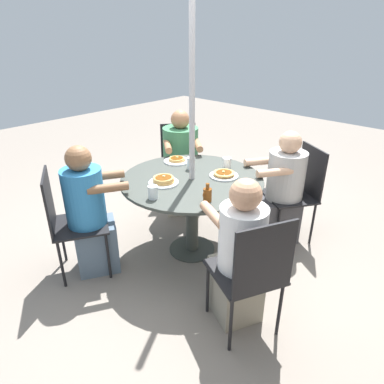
{
  "coord_description": "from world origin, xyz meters",
  "views": [
    {
      "loc": [
        2.03,
        1.91,
        1.96
      ],
      "look_at": [
        0.0,
        0.0,
        0.62
      ],
      "focal_mm": 32.0,
      "sensor_mm": 36.0,
      "label": 1
    }
  ],
  "objects_px": {
    "patio_chair_north": "(68,218)",
    "pancake_plate_c": "(164,181)",
    "patio_chair_west": "(179,160)",
    "diner_south": "(281,193)",
    "drinking_glass_b": "(153,192)",
    "diner_west": "(181,167)",
    "syrup_bottle": "(207,194)",
    "pancake_plate_a": "(224,175)",
    "diner_east": "(239,257)",
    "coffee_cup": "(227,163)",
    "drinking_glass_a": "(191,163)",
    "patio_table": "(192,191)",
    "pancake_plate_b": "(177,160)",
    "diner_north": "(90,216)",
    "patio_chair_east": "(252,271)",
    "patio_chair_south": "(298,188)"
  },
  "relations": [
    {
      "from": "pancake_plate_a",
      "to": "syrup_bottle",
      "type": "xyz_separation_m",
      "value": [
        0.47,
        0.21,
        0.04
      ]
    },
    {
      "from": "patio_chair_north",
      "to": "patio_chair_west",
      "type": "bearing_deg",
      "value": 130.22
    },
    {
      "from": "pancake_plate_c",
      "to": "drinking_glass_a",
      "type": "relative_size",
      "value": 2.29
    },
    {
      "from": "pancake_plate_a",
      "to": "diner_south",
      "type": "bearing_deg",
      "value": 149.88
    },
    {
      "from": "patio_table",
      "to": "coffee_cup",
      "type": "bearing_deg",
      "value": 170.48
    },
    {
      "from": "patio_chair_north",
      "to": "syrup_bottle",
      "type": "height_order",
      "value": "patio_chair_north"
    },
    {
      "from": "patio_table",
      "to": "patio_chair_south",
      "type": "distance_m",
      "value": 1.09
    },
    {
      "from": "diner_west",
      "to": "syrup_bottle",
      "type": "distance_m",
      "value": 1.39
    },
    {
      "from": "patio_chair_east",
      "to": "drinking_glass_b",
      "type": "height_order",
      "value": "patio_chair_east"
    },
    {
      "from": "patio_table",
      "to": "diner_north",
      "type": "height_order",
      "value": "diner_north"
    },
    {
      "from": "patio_chair_west",
      "to": "diner_west",
      "type": "bearing_deg",
      "value": 90.0
    },
    {
      "from": "diner_east",
      "to": "drinking_glass_b",
      "type": "xyz_separation_m",
      "value": [
        0.11,
        -0.77,
        0.29
      ]
    },
    {
      "from": "diner_north",
      "to": "drinking_glass_a",
      "type": "relative_size",
      "value": 10.19
    },
    {
      "from": "patio_table",
      "to": "patio_chair_west",
      "type": "height_order",
      "value": "patio_chair_west"
    },
    {
      "from": "patio_chair_west",
      "to": "pancake_plate_a",
      "type": "xyz_separation_m",
      "value": [
        0.45,
        1.02,
        0.24
      ]
    },
    {
      "from": "patio_chair_north",
      "to": "patio_chair_west",
      "type": "height_order",
      "value": "same"
    },
    {
      "from": "patio_chair_north",
      "to": "diner_west",
      "type": "distance_m",
      "value": 1.52
    },
    {
      "from": "coffee_cup",
      "to": "drinking_glass_b",
      "type": "distance_m",
      "value": 0.91
    },
    {
      "from": "patio_chair_north",
      "to": "drinking_glass_b",
      "type": "bearing_deg",
      "value": 67.22
    },
    {
      "from": "diner_south",
      "to": "pancake_plate_a",
      "type": "bearing_deg",
      "value": 92.46
    },
    {
      "from": "pancake_plate_b",
      "to": "patio_chair_east",
      "type": "bearing_deg",
      "value": 64.1
    },
    {
      "from": "patio_chair_south",
      "to": "syrup_bottle",
      "type": "height_order",
      "value": "patio_chair_south"
    },
    {
      "from": "diner_south",
      "to": "syrup_bottle",
      "type": "relative_size",
      "value": 7.62
    },
    {
      "from": "drinking_glass_b",
      "to": "drinking_glass_a",
      "type": "bearing_deg",
      "value": -162.08
    },
    {
      "from": "pancake_plate_a",
      "to": "pancake_plate_b",
      "type": "xyz_separation_m",
      "value": [
        0.03,
        -0.58,
        -0.0
      ]
    },
    {
      "from": "pancake_plate_c",
      "to": "coffee_cup",
      "type": "relative_size",
      "value": 2.55
    },
    {
      "from": "drinking_glass_a",
      "to": "patio_chair_north",
      "type": "bearing_deg",
      "value": -18.16
    },
    {
      "from": "drinking_glass_a",
      "to": "drinking_glass_b",
      "type": "relative_size",
      "value": 1.08
    },
    {
      "from": "patio_chair_north",
      "to": "syrup_bottle",
      "type": "xyz_separation_m",
      "value": [
        -0.7,
        0.92,
        0.27
      ]
    },
    {
      "from": "diner_south",
      "to": "pancake_plate_c",
      "type": "height_order",
      "value": "diner_south"
    },
    {
      "from": "pancake_plate_b",
      "to": "pancake_plate_c",
      "type": "bearing_deg",
      "value": 33.44
    },
    {
      "from": "patio_table",
      "to": "patio_chair_north",
      "type": "height_order",
      "value": "patio_chair_north"
    },
    {
      "from": "pancake_plate_b",
      "to": "patio_chair_west",
      "type": "bearing_deg",
      "value": -136.78
    },
    {
      "from": "patio_table",
      "to": "syrup_bottle",
      "type": "distance_m",
      "value": 0.49
    },
    {
      "from": "patio_chair_west",
      "to": "patio_table",
      "type": "bearing_deg",
      "value": 90.0
    },
    {
      "from": "diner_south",
      "to": "pancake_plate_a",
      "type": "height_order",
      "value": "diner_south"
    },
    {
      "from": "diner_south",
      "to": "drinking_glass_b",
      "type": "xyz_separation_m",
      "value": [
        1.25,
        -0.44,
        0.3
      ]
    },
    {
      "from": "patio_chair_west",
      "to": "coffee_cup",
      "type": "bearing_deg",
      "value": 112.41
    },
    {
      "from": "diner_south",
      "to": "drinking_glass_b",
      "type": "bearing_deg",
      "value": 103.37
    },
    {
      "from": "pancake_plate_c",
      "to": "coffee_cup",
      "type": "xyz_separation_m",
      "value": [
        -0.65,
        0.17,
        0.03
      ]
    },
    {
      "from": "patio_chair_east",
      "to": "pancake_plate_c",
      "type": "bearing_deg",
      "value": 103.91
    },
    {
      "from": "patio_chair_north",
      "to": "pancake_plate_c",
      "type": "distance_m",
      "value": 0.85
    },
    {
      "from": "patio_chair_east",
      "to": "patio_chair_north",
      "type": "bearing_deg",
      "value": 133.17
    },
    {
      "from": "diner_north",
      "to": "diner_east",
      "type": "xyz_separation_m",
      "value": [
        -0.4,
        1.25,
        -0.01
      ]
    },
    {
      "from": "diner_south",
      "to": "syrup_bottle",
      "type": "height_order",
      "value": "diner_south"
    },
    {
      "from": "patio_chair_north",
      "to": "patio_chair_east",
      "type": "distance_m",
      "value": 1.58
    },
    {
      "from": "diner_east",
      "to": "diner_south",
      "type": "relative_size",
      "value": 1.0
    },
    {
      "from": "patio_chair_north",
      "to": "pancake_plate_c",
      "type": "relative_size",
      "value": 3.67
    },
    {
      "from": "patio_table",
      "to": "diner_east",
      "type": "height_order",
      "value": "diner_east"
    },
    {
      "from": "pancake_plate_a",
      "to": "syrup_bottle",
      "type": "relative_size",
      "value": 1.75
    }
  ]
}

